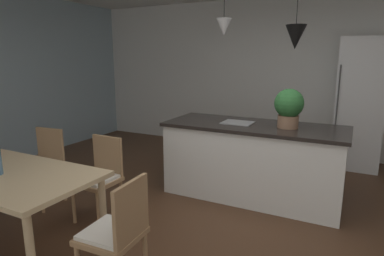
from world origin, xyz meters
name	(u,v)px	position (x,y,z in m)	size (l,w,h in m)	color
ground_plane	(233,240)	(0.00, 0.00, -0.02)	(10.00, 8.40, 0.04)	#4C301E
wall_back_kitchen	(299,77)	(0.00, 3.26, 1.35)	(10.00, 0.12, 2.70)	silver
chair_far_left	(43,164)	(-2.25, -0.24, 0.47)	(0.43, 0.43, 0.87)	#A87F56
chair_far_right	(100,176)	(-1.39, -0.24, 0.47)	(0.41, 0.41, 0.87)	#A87F56
chair_kitchen_end	(117,232)	(-0.51, -1.04, 0.47)	(0.42, 0.42, 0.87)	#A87F56
kitchen_island	(253,160)	(-0.14, 1.04, 0.46)	(2.11, 0.85, 0.91)	white
refrigerator	(360,104)	(0.97, 2.86, 0.99)	(0.67, 0.67, 1.97)	silver
pendant_over_island_main	(224,27)	(-0.55, 1.04, 2.03)	(0.18, 0.18, 0.77)	black
pendant_over_island_aux	(295,37)	(0.27, 1.04, 1.89)	(0.22, 0.22, 0.94)	black
potted_plant_on_island	(289,107)	(0.25, 1.04, 1.14)	(0.32, 0.32, 0.44)	#8C664C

